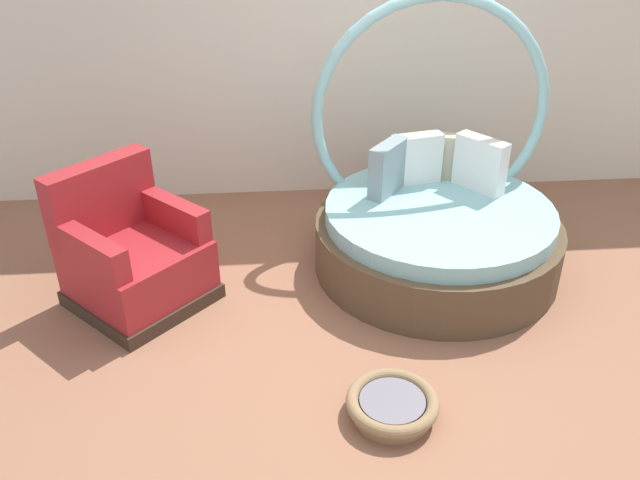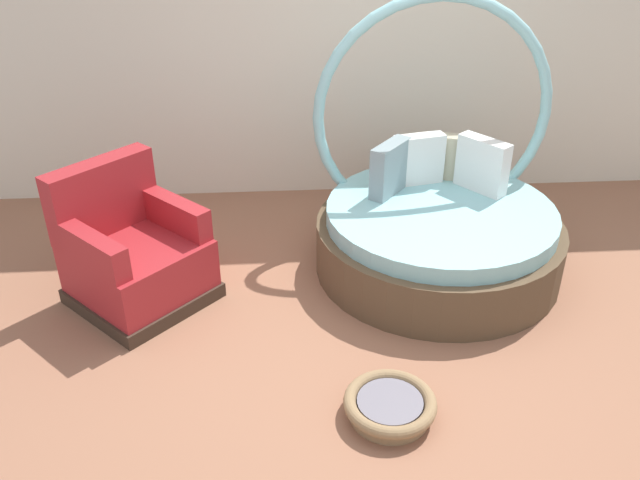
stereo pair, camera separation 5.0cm
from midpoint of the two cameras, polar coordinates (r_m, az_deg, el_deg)
ground_plane at (r=4.26m, az=3.48°, el=-8.93°), size 8.00×8.00×0.02m
back_wall at (r=5.71m, az=0.74°, el=17.99°), size 8.00×0.12×2.93m
round_daybed at (r=4.93m, az=9.56°, el=1.79°), size 1.77×1.77×1.89m
red_armchair at (r=4.65m, az=-16.03°, el=-1.39°), size 1.13×1.13×0.94m
pet_basket at (r=3.76m, az=5.78°, el=-13.82°), size 0.51×0.51×0.13m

